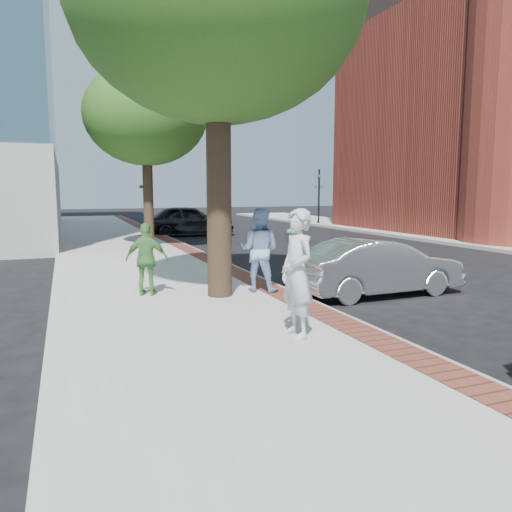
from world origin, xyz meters
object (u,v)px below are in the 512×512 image
person_officer (259,250)px  bg_car (189,220)px  parking_meter (291,250)px  sedan_silver (378,267)px  person_green (147,259)px  person_gray (297,273)px

person_officer → bg_car: bearing=-59.6°
parking_meter → sedan_silver: parking_meter is taller
person_green → bg_car: size_ratio=0.32×
person_officer → person_green: person_officer is taller
sedan_silver → bg_car: bg_car is taller
person_green → person_gray: bearing=133.4°
person_green → sedan_silver: size_ratio=0.39×
person_officer → bg_car: 15.83m
person_gray → sedan_silver: person_gray is taller
person_officer → sedan_silver: person_officer is taller
sedan_silver → parking_meter: bearing=99.2°
sedan_silver → person_gray: bearing=126.7°
parking_meter → person_green: bearing=147.4°
person_green → sedan_silver: 5.20m
sedan_silver → bg_car: 16.41m
parking_meter → person_officer: 1.24m
parking_meter → person_green: (-2.62, 1.68, -0.28)m
person_green → sedan_silver: (5.06, -1.17, -0.27)m
person_gray → person_green: size_ratio=1.27×
parking_meter → person_green: person_green is taller
parking_meter → person_officer: (-0.21, 1.22, -0.12)m
person_officer → person_green: 2.46m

